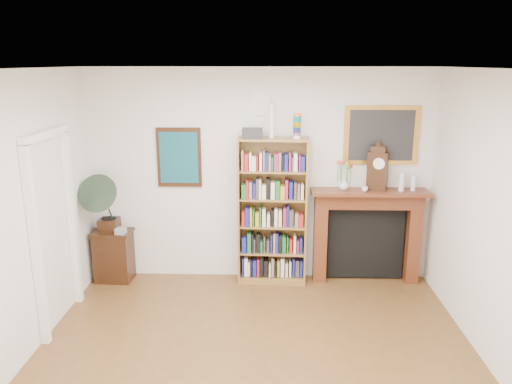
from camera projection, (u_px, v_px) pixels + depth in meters
room at (253, 244)px, 4.13m from camera, size 4.51×5.01×2.81m
door_casing at (53, 214)px, 5.38m from camera, size 0.08×1.02×2.17m
teal_poster at (179, 157)px, 6.49m from camera, size 0.58×0.04×0.78m
small_picture at (260, 103)px, 6.28m from camera, size 0.26×0.04×0.30m
gilt_painting at (381, 135)px, 6.34m from camera, size 0.95×0.04×0.75m
bookshelf at (273, 204)px, 6.45m from camera, size 0.90×0.36×2.23m
side_cabinet at (114, 256)px, 6.67m from camera, size 0.52×0.39×0.69m
fireplace at (367, 227)px, 6.57m from camera, size 1.50×0.36×1.26m
gramophone at (104, 199)px, 6.39m from camera, size 0.50×0.62×0.81m
cd_stack at (121, 231)px, 6.47m from camera, size 0.14×0.14×0.08m
mantel_clock at (377, 169)px, 6.32m from camera, size 0.28×0.22×0.57m
flower_vase at (344, 184)px, 6.39m from camera, size 0.14×0.14×0.15m
teacup at (365, 189)px, 6.32m from camera, size 0.09×0.09×0.06m
bottle_left at (402, 182)px, 6.31m from camera, size 0.07×0.07×0.24m
bottle_right at (413, 183)px, 6.34m from camera, size 0.06×0.06×0.20m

